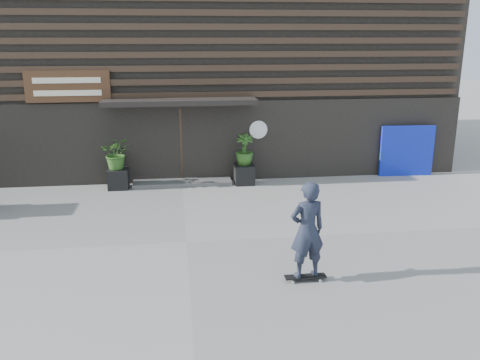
{
  "coord_description": "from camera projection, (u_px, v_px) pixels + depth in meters",
  "views": [
    {
      "loc": [
        -0.15,
        -10.46,
        4.4
      ],
      "look_at": [
        1.33,
        1.01,
        1.1
      ],
      "focal_mm": 37.83,
      "sensor_mm": 36.0,
      "label": 1
    }
  ],
  "objects": [
    {
      "name": "ground",
      "position": [
        186.0,
        242.0,
        11.2
      ],
      "size": [
        80.0,
        80.0,
        0.0
      ],
      "primitive_type": "plane",
      "color": "gray",
      "rests_on": "ground"
    },
    {
      "name": "entrance_step",
      "position": [
        182.0,
        182.0,
        15.57
      ],
      "size": [
        3.0,
        0.8,
        0.12
      ],
      "primitive_type": "cube",
      "color": "#474744",
      "rests_on": "ground"
    },
    {
      "name": "planter_pot_left",
      "position": [
        118.0,
        179.0,
        15.08
      ],
      "size": [
        0.6,
        0.6,
        0.6
      ],
      "primitive_type": "cube",
      "color": "black",
      "rests_on": "ground"
    },
    {
      "name": "bamboo_left",
      "position": [
        117.0,
        153.0,
        14.87
      ],
      "size": [
        0.86,
        0.75,
        0.96
      ],
      "primitive_type": "imported",
      "color": "#2D591E",
      "rests_on": "planter_pot_left"
    },
    {
      "name": "planter_pot_right",
      "position": [
        244.0,
        174.0,
        15.55
      ],
      "size": [
        0.6,
        0.6,
        0.6
      ],
      "primitive_type": "cube",
      "color": "black",
      "rests_on": "ground"
    },
    {
      "name": "bamboo_right",
      "position": [
        244.0,
        150.0,
        15.33
      ],
      "size": [
        0.54,
        0.54,
        0.96
      ],
      "primitive_type": "imported",
      "color": "#2D591E",
      "rests_on": "planter_pot_right"
    },
    {
      "name": "blue_tarp",
      "position": [
        407.0,
        151.0,
        16.35
      ],
      "size": [
        1.75,
        0.19,
        1.64
      ],
      "primitive_type": "cube",
      "rotation": [
        0.0,
        0.0,
        -0.04
      ],
      "color": "#0D1BAB",
      "rests_on": "ground"
    },
    {
      "name": "building",
      "position": [
        177.0,
        47.0,
        19.61
      ],
      "size": [
        18.0,
        11.0,
        8.0
      ],
      "color": "black",
      "rests_on": "ground"
    },
    {
      "name": "skateboarder",
      "position": [
        307.0,
        230.0,
        9.17
      ],
      "size": [
        0.78,
        0.55,
        1.93
      ],
      "color": "black",
      "rests_on": "ground"
    }
  ]
}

